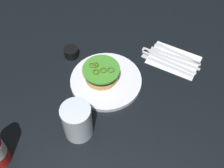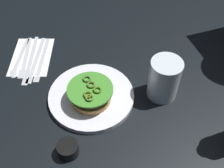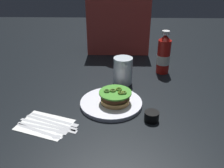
{
  "view_description": "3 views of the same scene",
  "coord_description": "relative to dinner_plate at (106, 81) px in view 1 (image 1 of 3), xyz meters",
  "views": [
    {
      "loc": [
        -0.14,
        0.43,
        0.78
      ],
      "look_at": [
        -0.05,
        -0.09,
        0.07
      ],
      "focal_mm": 45.42,
      "sensor_mm": 36.0,
      "label": 1
    },
    {
      "loc": [
        0.46,
        -0.24,
        0.63
      ],
      "look_at": [
        0.01,
        -0.09,
        0.08
      ],
      "focal_mm": 44.4,
      "sensor_mm": 36.0,
      "label": 2
    },
    {
      "loc": [
        0.0,
        -0.95,
        0.51
      ],
      "look_at": [
        -0.02,
        -0.11,
        0.08
      ],
      "focal_mm": 38.87,
      "sensor_mm": 36.0,
      "label": 3
    }
  ],
  "objects": [
    {
      "name": "fork_utensil",
      "position": [
        -0.21,
        -0.16,
        -0.0
      ],
      "size": [
        0.19,
        0.07,
        0.0
      ],
      "color": "silver",
      "rests_on": "napkin"
    },
    {
      "name": "table_knife",
      "position": [
        -0.2,
        -0.15,
        -0.0
      ],
      "size": [
        0.22,
        0.08,
        0.0
      ],
      "color": "silver",
      "rests_on": "napkin"
    },
    {
      "name": "burger_sandwich",
      "position": [
        0.02,
        -0.01,
        0.03
      ],
      "size": [
        0.12,
        0.12,
        0.05
      ],
      "color": "tan",
      "rests_on": "dinner_plate"
    },
    {
      "name": "spoon_utensil",
      "position": [
        -0.21,
        -0.18,
        -0.0
      ],
      "size": [
        0.17,
        0.08,
        0.0
      ],
      "color": "silver",
      "rests_on": "napkin"
    },
    {
      "name": "condiment_cup",
      "position": [
        0.15,
        -0.1,
        0.01
      ],
      "size": [
        0.05,
        0.05,
        0.03
      ],
      "primitive_type": "cylinder",
      "color": "black",
      "rests_on": "ground_plane"
    },
    {
      "name": "butter_knife",
      "position": [
        -0.19,
        -0.11,
        -0.0
      ],
      "size": [
        0.19,
        0.08,
        0.0
      ],
      "color": "silver",
      "rests_on": "napkin"
    },
    {
      "name": "water_glass",
      "position": [
        0.05,
        0.2,
        0.05
      ],
      "size": [
        0.09,
        0.09,
        0.12
      ],
      "primitive_type": "cylinder",
      "color": "silver",
      "rests_on": "ground_plane"
    },
    {
      "name": "ground_plane",
      "position": [
        0.02,
        0.14,
        -0.01
      ],
      "size": [
        3.0,
        3.0,
        0.0
      ],
      "primitive_type": "plane",
      "color": "black"
    },
    {
      "name": "napkin",
      "position": [
        -0.23,
        -0.14,
        -0.01
      ],
      "size": [
        0.21,
        0.17,
        0.0
      ],
      "primitive_type": "cube",
      "rotation": [
        0.0,
        0.0,
        -0.33
      ],
      "color": "white",
      "rests_on": "ground_plane"
    },
    {
      "name": "dinner_plate",
      "position": [
        0.0,
        0.0,
        0.0
      ],
      "size": [
        0.24,
        0.24,
        0.02
      ],
      "primitive_type": "cylinder",
      "color": "white",
      "rests_on": "ground_plane"
    },
    {
      "name": "steak_knife",
      "position": [
        -0.2,
        -0.13,
        -0.0
      ],
      "size": [
        0.2,
        0.09,
        0.0
      ],
      "color": "silver",
      "rests_on": "napkin"
    }
  ]
}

